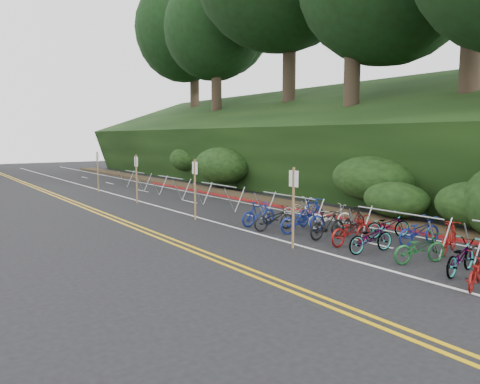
% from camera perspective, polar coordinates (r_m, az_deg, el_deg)
% --- Properties ---
extents(ground, '(120.00, 120.00, 0.00)m').
position_cam_1_polar(ground, '(11.02, 21.92, -11.79)').
color(ground, black).
rests_on(ground, ground).
extents(road_markings, '(7.47, 80.00, 0.01)m').
position_cam_1_polar(road_markings, '(18.64, -4.00, -3.80)').
color(road_markings, gold).
rests_on(road_markings, ground).
extents(red_curb, '(0.25, 28.00, 0.10)m').
position_cam_1_polar(red_curb, '(23.07, 4.32, -1.64)').
color(red_curb, maroon).
rests_on(red_curb, ground).
extents(embankment, '(14.30, 48.14, 9.11)m').
position_cam_1_polar(embankment, '(32.91, 6.29, 5.24)').
color(embankment, black).
rests_on(embankment, ground).
extents(tree_cluster, '(33.41, 54.84, 20.11)m').
position_cam_1_polar(tree_cluster, '(34.52, -1.35, 22.03)').
color(tree_cluster, '#2D2319').
rests_on(tree_cluster, ground).
extents(bike_racks_rest, '(1.14, 23.00, 1.17)m').
position_cam_1_polar(bike_racks_rest, '(22.19, -2.70, 0.13)').
color(bike_racks_rest, gray).
rests_on(bike_racks_rest, ground).
extents(signposts_rest, '(0.08, 18.40, 2.50)m').
position_cam_1_polar(signposts_rest, '(21.83, -9.44, 1.45)').
color(signposts_rest, brown).
rests_on(signposts_rest, ground).
extents(bike_front, '(0.96, 1.55, 0.77)m').
position_cam_1_polar(bike_front, '(12.01, 26.74, -8.59)').
color(bike_front, maroon).
rests_on(bike_front, ground).
extents(bike_valet, '(3.49, 13.60, 1.07)m').
position_cam_1_polar(bike_valet, '(14.99, 18.86, -4.96)').
color(bike_valet, maroon).
rests_on(bike_valet, ground).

